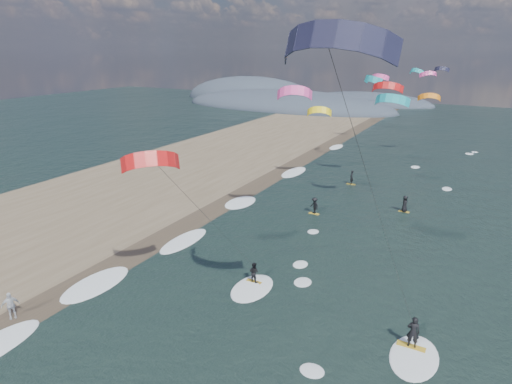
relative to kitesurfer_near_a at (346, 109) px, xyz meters
The scene contains 9 objects.
sand_strip 34.53m from the kitesurfer_near_a, behind, with size 26.00×240.00×0.00m, color brown.
wet_sand_strip 24.28m from the kitesurfer_near_a, 165.00° to the left, with size 3.00×240.00×0.00m, color #382D23.
coastal_hills 116.21m from the kitesurfer_near_a, 116.77° to the left, with size 80.00×41.00×15.00m.
kitesurfer_near_a is the anchor object (origin of this frame).
kitesurfer_near_b 12.95m from the kitesurfer_near_a, 165.20° to the left, with size 6.84×9.06×11.54m.
far_kitesurfers 29.63m from the kitesurfer_near_a, 104.60° to the left, with size 9.29×12.62×1.80m.
bg_kite_field 50.04m from the kitesurfer_near_a, 98.97° to the left, with size 12.84×70.24×4.99m.
shoreline_surf 24.83m from the kitesurfer_near_a, 151.14° to the left, with size 2.40×79.40×0.11m.
beach_walker 24.01m from the kitesurfer_near_a, 167.55° to the right, with size 1.07×0.45×1.83m, color #B4B8C0.
Camera 1 is at (12.43, -12.37, 16.46)m, focal length 30.00 mm.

